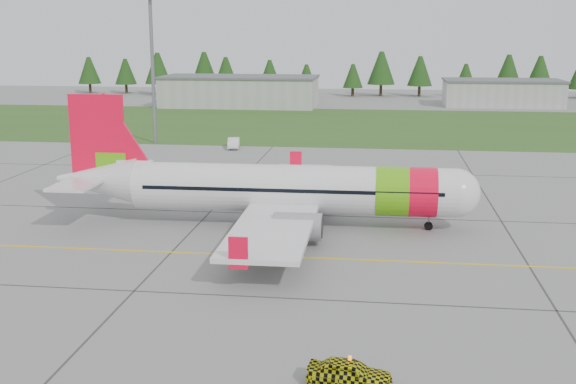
# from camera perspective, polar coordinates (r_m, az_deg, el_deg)

# --- Properties ---
(ground) EXTENTS (320.00, 320.00, 0.00)m
(ground) POSITION_cam_1_polar(r_m,az_deg,el_deg) (43.18, 7.30, -8.68)
(ground) COLOR gray
(ground) RESTS_ON ground
(aircraft) EXTENTS (34.86, 31.95, 10.57)m
(aircraft) POSITION_cam_1_polar(r_m,az_deg,el_deg) (58.56, -0.45, 0.23)
(aircraft) COLOR silver
(aircraft) RESTS_ON ground
(follow_me_car) EXTENTS (1.49, 1.69, 3.83)m
(follow_me_car) POSITION_cam_1_polar(r_m,az_deg,el_deg) (32.77, 4.93, -12.12)
(follow_me_car) COLOR yellow
(follow_me_car) RESTS_ON ground
(service_van) EXTENTS (1.71, 1.64, 4.33)m
(service_van) POSITION_cam_1_polar(r_m,az_deg,el_deg) (98.25, -4.34, 4.71)
(service_van) COLOR white
(service_van) RESTS_ON ground
(grass_strip) EXTENTS (320.00, 50.00, 0.03)m
(grass_strip) POSITION_cam_1_polar(r_m,az_deg,el_deg) (123.25, 7.48, 5.24)
(grass_strip) COLOR #30561E
(grass_strip) RESTS_ON ground
(taxi_guideline) EXTENTS (120.00, 0.25, 0.02)m
(taxi_guideline) POSITION_cam_1_polar(r_m,az_deg,el_deg) (50.71, 7.34, -5.40)
(taxi_guideline) COLOR gold
(taxi_guideline) RESTS_ON ground
(hangar_west) EXTENTS (32.00, 14.00, 6.00)m
(hangar_west) POSITION_cam_1_polar(r_m,az_deg,el_deg) (153.70, -3.82, 7.88)
(hangar_west) COLOR #A8A8A3
(hangar_west) RESTS_ON ground
(hangar_east) EXTENTS (24.00, 12.00, 5.20)m
(hangar_east) POSITION_cam_1_polar(r_m,az_deg,el_deg) (160.78, 16.55, 7.46)
(hangar_east) COLOR #A8A8A3
(hangar_east) RESTS_ON ground
(floodlight_mast) EXTENTS (0.50, 0.50, 20.00)m
(floodlight_mast) POSITION_cam_1_polar(r_m,az_deg,el_deg) (103.42, -10.64, 9.29)
(floodlight_mast) COLOR slate
(floodlight_mast) RESTS_ON ground
(treeline) EXTENTS (160.00, 8.00, 10.00)m
(treeline) POSITION_cam_1_polar(r_m,az_deg,el_deg) (178.57, 7.56, 9.10)
(treeline) COLOR #1C3F14
(treeline) RESTS_ON ground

